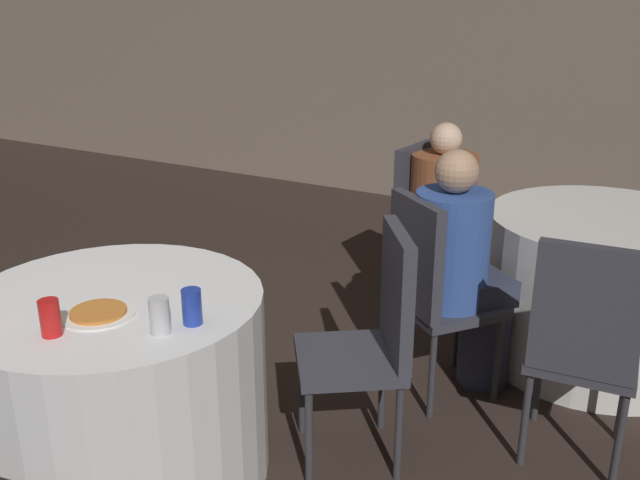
% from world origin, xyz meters
% --- Properties ---
extents(wall_back, '(16.00, 0.06, 2.80)m').
position_xyz_m(wall_back, '(0.00, 4.15, 1.40)').
color(wall_back, '#7A6B5B').
rests_on(wall_back, ground_plane).
extents(table_near, '(1.09, 1.09, 0.74)m').
position_xyz_m(table_near, '(0.05, 0.13, 0.37)').
color(table_near, white).
rests_on(table_near, ground_plane).
extents(table_far, '(1.13, 1.13, 0.74)m').
position_xyz_m(table_far, '(1.50, 1.96, 0.37)').
color(table_far, white).
rests_on(table_far, ground_plane).
extents(chair_near_northeast, '(0.56, 0.56, 0.96)m').
position_xyz_m(chair_near_northeast, '(0.85, 0.68, 0.56)').
color(chair_near_northeast, '#383842').
rests_on(chair_near_northeast, ground_plane).
extents(chair_far_southwest, '(0.56, 0.56, 0.96)m').
position_xyz_m(chair_far_southwest, '(0.88, 1.19, 0.56)').
color(chair_far_southwest, '#383842').
rests_on(chair_far_southwest, ground_plane).
extents(chair_far_west, '(0.45, 0.45, 0.96)m').
position_xyz_m(chair_far_west, '(0.53, 2.09, 0.56)').
color(chair_far_west, '#383842').
rests_on(chair_far_west, ground_plane).
extents(chair_far_south, '(0.43, 0.43, 0.96)m').
position_xyz_m(chair_far_south, '(1.57, 0.97, 0.56)').
color(chair_far_south, '#383842').
rests_on(chair_far_south, ground_plane).
extents(person_floral_shirt, '(0.52, 0.39, 1.10)m').
position_xyz_m(person_floral_shirt, '(0.69, 2.07, 0.57)').
color(person_floral_shirt, '#4C4238').
rests_on(person_floral_shirt, ground_plane).
extents(person_blue_shirt, '(0.46, 0.48, 1.15)m').
position_xyz_m(person_blue_shirt, '(0.99, 1.32, 0.58)').
color(person_blue_shirt, '#33384C').
rests_on(person_blue_shirt, ground_plane).
extents(pizza_plate_near, '(0.25, 0.25, 0.02)m').
position_xyz_m(pizza_plate_near, '(0.12, 0.00, 0.75)').
color(pizza_plate_near, white).
rests_on(pizza_plate_near, table_near).
extents(soda_can_blue, '(0.07, 0.07, 0.12)m').
position_xyz_m(soda_can_blue, '(0.44, 0.10, 0.80)').
color(soda_can_blue, '#1E38A5').
rests_on(soda_can_blue, table_near).
extents(soda_can_silver, '(0.07, 0.07, 0.12)m').
position_xyz_m(soda_can_silver, '(0.39, 0.00, 0.80)').
color(soda_can_silver, silver).
rests_on(soda_can_silver, table_near).
extents(soda_can_red, '(0.07, 0.07, 0.12)m').
position_xyz_m(soda_can_red, '(0.10, -0.18, 0.80)').
color(soda_can_red, red).
rests_on(soda_can_red, table_near).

